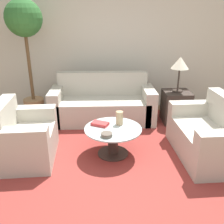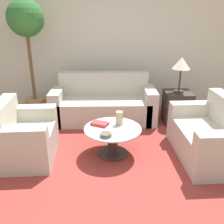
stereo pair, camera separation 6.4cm
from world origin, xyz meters
name	(u,v)px [view 2 (the right image)]	position (x,y,z in m)	size (l,w,h in m)	color
ground_plane	(114,188)	(0.00, 0.00, 0.00)	(14.00, 14.00, 0.00)	brown
wall_back	(111,45)	(0.00, 2.78, 1.30)	(10.00, 0.06, 2.60)	beige
rug	(112,154)	(0.00, 0.75, 0.00)	(3.57, 3.40, 0.01)	maroon
sofa_main	(104,105)	(-0.14, 2.03, 0.29)	(1.88, 0.77, 0.86)	#B2AD9E
armchair	(23,139)	(-1.23, 0.69, 0.29)	(0.76, 0.99, 0.83)	#B2AD9E
loveseat	(210,138)	(1.35, 0.67, 0.29)	(0.78, 1.27, 0.85)	#B2AD9E
coffee_table	(112,137)	(0.00, 0.75, 0.27)	(0.80, 0.80, 0.41)	#332823
side_table	(177,107)	(1.20, 1.86, 0.29)	(0.47, 0.47, 0.58)	#332823
table_lamp	(181,65)	(1.20, 1.86, 1.07)	(0.30, 0.30, 0.61)	#332823
potted_plant	(27,35)	(-1.46, 2.20, 1.53)	(0.63, 0.63, 2.13)	#93704C
vase	(119,118)	(0.10, 0.87, 0.51)	(0.10, 0.10, 0.20)	tan
bowl	(106,135)	(-0.09, 0.50, 0.43)	(0.15, 0.15, 0.05)	brown
book_stack	(100,124)	(-0.18, 0.86, 0.43)	(0.27, 0.23, 0.04)	#BC3333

